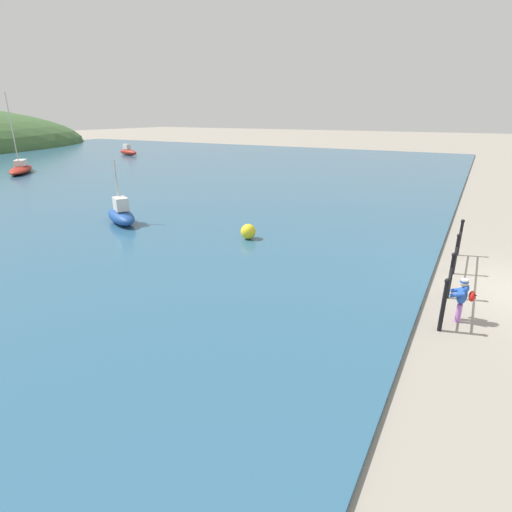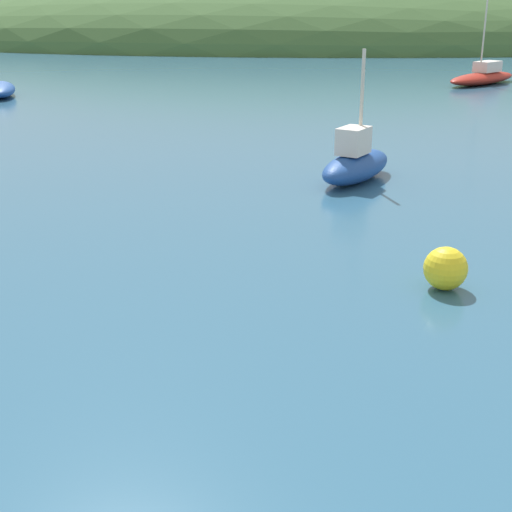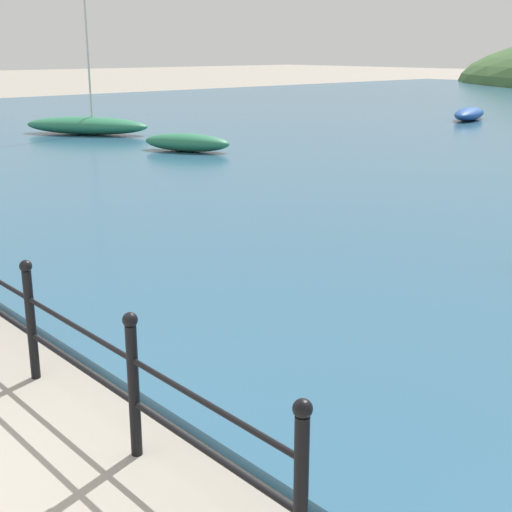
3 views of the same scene
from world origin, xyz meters
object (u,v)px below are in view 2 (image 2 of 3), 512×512
object	(u,v)px
boat_green_fishing	(483,76)
boat_far_right	(356,163)
boat_twin_mast	(0,89)
mooring_buoy	(446,268)

from	to	relation	value
boat_green_fishing	boat_far_right	xyz separation A→B (m)	(-6.97, -18.01, 0.04)
boat_twin_mast	mooring_buoy	distance (m)	22.60
boat_twin_mast	mooring_buoy	size ratio (longest dim) A/B	6.31
boat_twin_mast	mooring_buoy	xyz separation A→B (m)	(12.93, -18.54, 0.01)
boat_green_fishing	boat_far_right	world-z (taller)	boat_green_fishing
boat_green_fishing	mooring_buoy	distance (m)	24.51
boat_twin_mast	mooring_buoy	world-z (taller)	mooring_buoy
mooring_buoy	boat_far_right	bearing A→B (deg)	96.48
boat_green_fishing	mooring_buoy	world-z (taller)	boat_green_fishing
boat_green_fishing	mooring_buoy	xyz separation A→B (m)	(-6.33, -23.68, -0.06)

